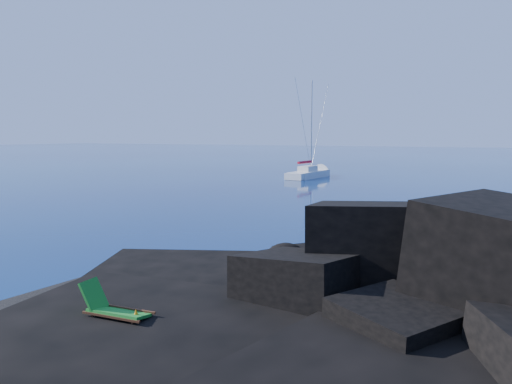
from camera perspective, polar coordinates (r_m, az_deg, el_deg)
ground at (r=17.19m, az=-25.41°, el=-11.51°), size 400.00×400.00×0.00m
headland at (r=14.02m, az=25.29°, el=-15.64°), size 24.00×24.00×3.60m
beach at (r=14.46m, az=-12.22°, el=-14.44°), size 9.08×6.86×0.70m
surf_foam at (r=17.78m, az=-1.76°, el=-10.25°), size 10.00×8.00×0.06m
sailboat at (r=59.65m, az=6.10°, el=1.64°), size 3.29×11.12×11.48m
deck_chair at (r=13.20m, az=-15.43°, el=-12.19°), size 1.81×0.87×1.22m
towel at (r=14.98m, az=-6.51°, el=-12.06°), size 1.89×0.95×0.05m
sunbather at (r=14.93m, az=-6.52°, el=-11.56°), size 1.71×0.48×0.23m
marker_cone at (r=12.95m, az=-13.53°, el=-14.03°), size 0.43×0.43×0.57m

